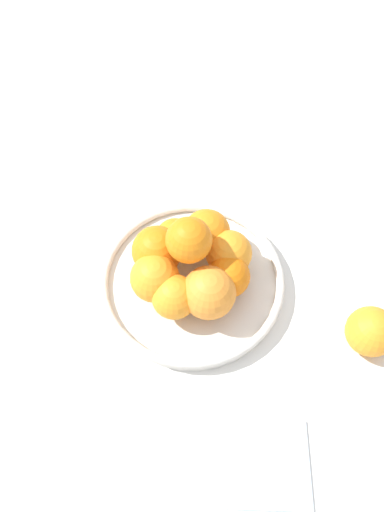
# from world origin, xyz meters

# --- Properties ---
(ground_plane) EXTENTS (4.00, 4.00, 0.00)m
(ground_plane) POSITION_xyz_m (0.00, 0.00, 0.00)
(ground_plane) COLOR white
(fruit_bowl) EXTENTS (0.30, 0.30, 0.03)m
(fruit_bowl) POSITION_xyz_m (0.00, 0.00, 0.02)
(fruit_bowl) COLOR silver
(fruit_bowl) RESTS_ON ground_plane
(orange_pile) EXTENTS (0.19, 0.20, 0.13)m
(orange_pile) POSITION_xyz_m (-0.00, -0.00, 0.07)
(orange_pile) COLOR orange
(orange_pile) RESTS_ON fruit_bowl
(stray_orange) EXTENTS (0.08, 0.08, 0.08)m
(stray_orange) POSITION_xyz_m (0.21, 0.19, 0.04)
(stray_orange) COLOR orange
(stray_orange) RESTS_ON ground_plane
(napkin_folded) EXTENTS (0.16, 0.16, 0.01)m
(napkin_folded) POSITION_xyz_m (0.29, -0.03, 0.00)
(napkin_folded) COLOR silver
(napkin_folded) RESTS_ON ground_plane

